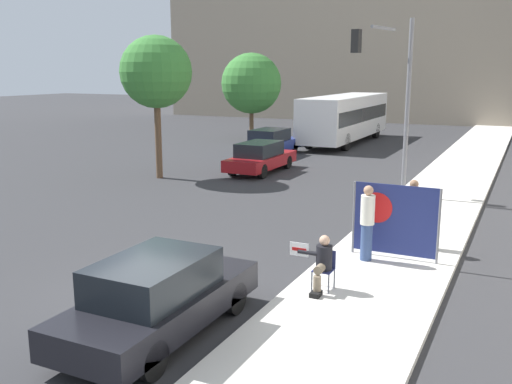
{
  "coord_description": "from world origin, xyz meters",
  "views": [
    {
      "loc": [
        6.72,
        -9.0,
        4.66
      ],
      "look_at": [
        0.14,
        4.48,
        1.44
      ],
      "focal_mm": 40.0,
      "sensor_mm": 36.0,
      "label": 1
    }
  ],
  "objects_px": {
    "jogger_on_sidewalk": "(367,222)",
    "street_tree_midblock": "(251,83)",
    "pedestrian_behind": "(412,213)",
    "protest_banner": "(394,220)",
    "traffic_light_pole": "(389,81)",
    "seated_protester": "(322,262)",
    "car_on_road_nearest": "(260,157)",
    "parked_car_curbside": "(158,297)",
    "car_on_road_midblock": "(271,142)",
    "city_bus_on_road": "(346,116)",
    "street_tree_near_curb": "(156,73)"
  },
  "relations": [
    {
      "from": "parked_car_curbside",
      "to": "city_bus_on_road",
      "type": "relative_size",
      "value": 0.38
    },
    {
      "from": "protest_banner",
      "to": "car_on_road_nearest",
      "type": "relative_size",
      "value": 0.47
    },
    {
      "from": "street_tree_midblock",
      "to": "car_on_road_nearest",
      "type": "bearing_deg",
      "value": -61.6
    },
    {
      "from": "jogger_on_sidewalk",
      "to": "car_on_road_midblock",
      "type": "relative_size",
      "value": 0.4
    },
    {
      "from": "parked_car_curbside",
      "to": "traffic_light_pole",
      "type": "bearing_deg",
      "value": 86.1
    },
    {
      "from": "jogger_on_sidewalk",
      "to": "parked_car_curbside",
      "type": "height_order",
      "value": "jogger_on_sidewalk"
    },
    {
      "from": "traffic_light_pole",
      "to": "pedestrian_behind",
      "type": "bearing_deg",
      "value": -70.39
    },
    {
      "from": "parked_car_curbside",
      "to": "car_on_road_midblock",
      "type": "relative_size",
      "value": 0.94
    },
    {
      "from": "protest_banner",
      "to": "street_tree_midblock",
      "type": "xyz_separation_m",
      "value": [
        -14.22,
        20.76,
        2.69
      ]
    },
    {
      "from": "pedestrian_behind",
      "to": "car_on_road_nearest",
      "type": "relative_size",
      "value": 0.39
    },
    {
      "from": "car_on_road_nearest",
      "to": "pedestrian_behind",
      "type": "bearing_deg",
      "value": -45.97
    },
    {
      "from": "city_bus_on_road",
      "to": "protest_banner",
      "type": "bearing_deg",
      "value": -69.84
    },
    {
      "from": "car_on_road_midblock",
      "to": "parked_car_curbside",
      "type": "bearing_deg",
      "value": -70.58
    },
    {
      "from": "seated_protester",
      "to": "car_on_road_nearest",
      "type": "xyz_separation_m",
      "value": [
        -7.55,
        12.81,
        -0.04
      ]
    },
    {
      "from": "jogger_on_sidewalk",
      "to": "traffic_light_pole",
      "type": "xyz_separation_m",
      "value": [
        -1.42,
        7.72,
        3.19
      ]
    },
    {
      "from": "street_tree_midblock",
      "to": "street_tree_near_curb",
      "type": "bearing_deg",
      "value": -80.2
    },
    {
      "from": "street_tree_midblock",
      "to": "parked_car_curbside",
      "type": "bearing_deg",
      "value": -66.82
    },
    {
      "from": "car_on_road_nearest",
      "to": "street_tree_midblock",
      "type": "bearing_deg",
      "value": 118.4
    },
    {
      "from": "parked_car_curbside",
      "to": "city_bus_on_road",
      "type": "xyz_separation_m",
      "value": [
        -5.3,
        27.98,
        1.03
      ]
    },
    {
      "from": "traffic_light_pole",
      "to": "car_on_road_nearest",
      "type": "distance_m",
      "value": 7.86
    },
    {
      "from": "traffic_light_pole",
      "to": "car_on_road_midblock",
      "type": "bearing_deg",
      "value": 136.51
    },
    {
      "from": "street_tree_near_curb",
      "to": "parked_car_curbside",
      "type": "bearing_deg",
      "value": -54.58
    },
    {
      "from": "pedestrian_behind",
      "to": "car_on_road_nearest",
      "type": "distance_m",
      "value": 12.44
    },
    {
      "from": "pedestrian_behind",
      "to": "protest_banner",
      "type": "bearing_deg",
      "value": 137.08
    },
    {
      "from": "jogger_on_sidewalk",
      "to": "street_tree_midblock",
      "type": "relative_size",
      "value": 0.32
    },
    {
      "from": "pedestrian_behind",
      "to": "street_tree_near_curb",
      "type": "bearing_deg",
      "value": 33.3
    },
    {
      "from": "protest_banner",
      "to": "car_on_road_midblock",
      "type": "bearing_deg",
      "value": 124.1
    },
    {
      "from": "car_on_road_nearest",
      "to": "car_on_road_midblock",
      "type": "relative_size",
      "value": 0.98
    },
    {
      "from": "car_on_road_nearest",
      "to": "street_tree_near_curb",
      "type": "distance_m",
      "value": 6.05
    },
    {
      "from": "seated_protester",
      "to": "jogger_on_sidewalk",
      "type": "bearing_deg",
      "value": 94.43
    },
    {
      "from": "jogger_on_sidewalk",
      "to": "car_on_road_midblock",
      "type": "bearing_deg",
      "value": -19.55
    },
    {
      "from": "pedestrian_behind",
      "to": "protest_banner",
      "type": "relative_size",
      "value": 0.84
    },
    {
      "from": "protest_banner",
      "to": "traffic_light_pole",
      "type": "bearing_deg",
      "value": 105.2
    },
    {
      "from": "pedestrian_behind",
      "to": "street_tree_midblock",
      "type": "bearing_deg",
      "value": 5.04
    },
    {
      "from": "seated_protester",
      "to": "pedestrian_behind",
      "type": "height_order",
      "value": "pedestrian_behind"
    },
    {
      "from": "traffic_light_pole",
      "to": "protest_banner",
      "type": "bearing_deg",
      "value": -74.8
    },
    {
      "from": "pedestrian_behind",
      "to": "street_tree_midblock",
      "type": "distance_m",
      "value": 24.55
    },
    {
      "from": "car_on_road_midblock",
      "to": "street_tree_near_curb",
      "type": "distance_m",
      "value": 9.24
    },
    {
      "from": "protest_banner",
      "to": "street_tree_near_curb",
      "type": "relative_size",
      "value": 0.35
    },
    {
      "from": "jogger_on_sidewalk",
      "to": "parked_car_curbside",
      "type": "distance_m",
      "value": 5.8
    },
    {
      "from": "seated_protester",
      "to": "street_tree_near_curb",
      "type": "xyz_separation_m",
      "value": [
        -10.94,
        9.6,
        3.8
      ]
    },
    {
      "from": "parked_car_curbside",
      "to": "street_tree_near_curb",
      "type": "bearing_deg",
      "value": 125.42
    },
    {
      "from": "seated_protester",
      "to": "protest_banner",
      "type": "relative_size",
      "value": 0.55
    },
    {
      "from": "jogger_on_sidewalk",
      "to": "street_tree_midblock",
      "type": "height_order",
      "value": "street_tree_midblock"
    },
    {
      "from": "traffic_light_pole",
      "to": "street_tree_midblock",
      "type": "xyz_separation_m",
      "value": [
        -12.24,
        13.5,
        -0.49
      ]
    },
    {
      "from": "city_bus_on_road",
      "to": "street_tree_midblock",
      "type": "relative_size",
      "value": 1.98
    },
    {
      "from": "protest_banner",
      "to": "car_on_road_nearest",
      "type": "xyz_separation_m",
      "value": [
        -8.41,
        10.03,
        -0.39
      ]
    },
    {
      "from": "protest_banner",
      "to": "car_on_road_midblock",
      "type": "distance_m",
      "value": 18.21
    },
    {
      "from": "jogger_on_sidewalk",
      "to": "street_tree_near_curb",
      "type": "bearing_deg",
      "value": 5.72
    },
    {
      "from": "seated_protester",
      "to": "car_on_road_midblock",
      "type": "height_order",
      "value": "car_on_road_midblock"
    }
  ]
}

